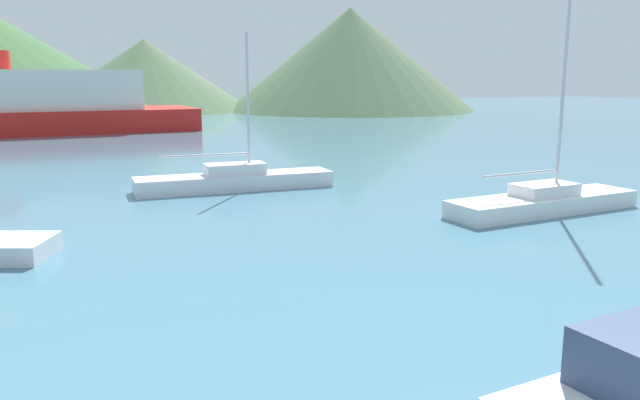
# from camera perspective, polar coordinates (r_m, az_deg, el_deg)

# --- Properties ---
(sailboat_inner) EXTENTS (8.79, 2.12, 6.81)m
(sailboat_inner) POSITION_cam_1_polar(r_m,az_deg,el_deg) (27.94, -7.75, 1.88)
(sailboat_inner) COLOR silver
(sailboat_inner) RESTS_ON ground_plane
(sailboat_outer) EXTENTS (8.02, 2.42, 10.81)m
(sailboat_outer) POSITION_cam_1_polar(r_m,az_deg,el_deg) (24.44, 19.78, 0.01)
(sailboat_outer) COLOR white
(sailboat_outer) RESTS_ON ground_plane
(ferry_distant) EXTENTS (33.47, 10.14, 7.13)m
(ferry_distant) POSITION_cam_1_polar(r_m,az_deg,el_deg) (61.34, -27.17, 7.66)
(ferry_distant) COLOR red
(ferry_distant) RESTS_ON ground_plane
(hill_east) EXTENTS (31.42, 31.42, 10.35)m
(hill_east) POSITION_cam_1_polar(r_m,az_deg,el_deg) (97.25, -15.69, 10.94)
(hill_east) COLOR #4C6647
(hill_east) RESTS_ON ground_plane
(hill_far_east) EXTENTS (36.93, 36.93, 14.95)m
(hill_far_east) POSITION_cam_1_polar(r_m,az_deg,el_deg) (94.96, 2.75, 12.72)
(hill_far_east) COLOR #4C6647
(hill_far_east) RESTS_ON ground_plane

